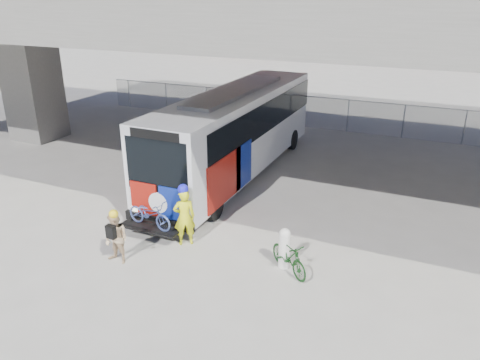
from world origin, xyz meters
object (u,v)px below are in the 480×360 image
Objects in this scene: cyclist_tan at (116,238)px; bike_parked at (289,257)px; bollard at (284,247)px; bus at (236,126)px; cyclist_hivis at (184,216)px.

cyclist_tan is 1.03× the size of bike_parked.
bike_parked is at bearing -43.83° from bollard.
bus is 10.46× the size of bollard.
bus is 8.19m from cyclist_tan.
bus is at bearing 72.73° from bike_parked.
bollard is 0.75× the size of bike_parked.
bus reaches higher than bike_parked.
cyclist_hivis is at bearing 58.48° from cyclist_tan.
bike_parked is (3.49, -0.20, -0.48)m from cyclist_hivis.
bollard is 0.61× the size of cyclist_hivis.
cyclist_tan reaches higher than bollard.
cyclist_hivis reaches higher than bollard.
cyclist_hivis is 1.22× the size of bike_parked.
bus reaches higher than cyclist_hivis.
bike_parked is (0.21, -0.20, -0.16)m from bollard.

